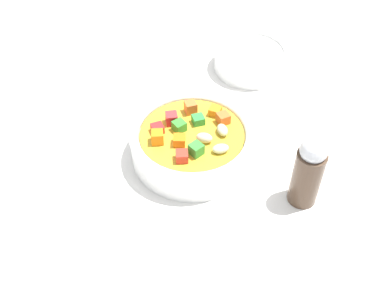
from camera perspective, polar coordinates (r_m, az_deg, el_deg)
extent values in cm
cube|color=silver|center=(60.57, 0.00, -2.12)|extent=(140.00, 140.00, 2.00)
cylinder|color=white|center=(58.53, 0.00, -0.25)|extent=(15.24, 15.24, 3.62)
torus|color=white|center=(57.01, 0.00, 1.29)|extent=(15.54, 15.54, 1.21)
cylinder|color=gold|center=(57.12, 0.00, 1.17)|extent=(12.94, 12.94, 0.40)
cube|color=red|center=(57.04, -4.27, 1.91)|extent=(2.01, 2.01, 1.00)
cube|color=orange|center=(55.33, -1.57, 0.46)|extent=(1.82, 1.82, 1.14)
ellipsoid|color=beige|center=(55.55, 1.52, 0.76)|extent=(2.13, 1.51, 1.24)
cube|color=#358E32|center=(54.04, 0.52, -0.66)|extent=(1.90, 1.90, 1.44)
cube|color=#2E8D3A|center=(58.02, 0.85, 2.98)|extent=(2.00, 2.00, 1.04)
cube|color=red|center=(57.95, -2.52, 3.15)|extent=(1.95, 1.95, 1.46)
cube|color=orange|center=(59.35, 2.86, 4.06)|extent=(1.44, 1.44, 1.02)
ellipsoid|color=beige|center=(54.51, 3.53, -0.57)|extent=(2.36, 2.21, 1.03)
cube|color=#DC5E28|center=(58.14, 3.85, 3.17)|extent=(2.01, 2.01, 1.34)
cube|color=red|center=(53.46, -1.25, -1.51)|extent=(1.90, 1.90, 1.19)
cube|color=orange|center=(59.45, -0.18, 4.54)|extent=(2.00, 2.00, 1.54)
cube|color=green|center=(56.84, -1.69, 2.03)|extent=(1.95, 1.95, 1.27)
cube|color=orange|center=(55.53, -4.26, 0.85)|extent=(1.90, 1.90, 1.58)
ellipsoid|color=beige|center=(56.76, 3.75, 1.74)|extent=(2.22, 2.36, 1.09)
cylinder|color=silver|center=(72.26, -7.26, 8.07)|extent=(2.28, 11.65, 0.67)
ellipsoid|color=silver|center=(63.83, -10.77, 1.79)|extent=(2.76, 3.47, 0.93)
cylinder|color=white|center=(73.92, 7.24, 10.21)|extent=(11.31, 11.31, 3.15)
torus|color=white|center=(72.92, 7.37, 11.37)|extent=(11.42, 11.42, 0.90)
cylinder|color=#4C3828|center=(54.02, 13.88, -4.03)|extent=(3.39, 3.39, 7.44)
sphere|color=silver|center=(50.81, 14.74, -0.72)|extent=(3.05, 3.05, 3.05)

